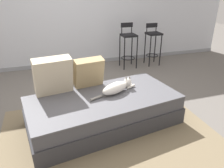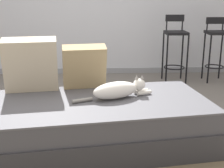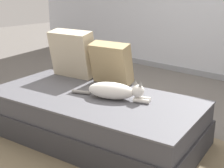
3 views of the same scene
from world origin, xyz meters
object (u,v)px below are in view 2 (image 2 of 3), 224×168
(throw_pillow_corner, at_px, (31,65))
(cat, at_px, (118,90))
(couch, at_px, (96,122))
(throw_pillow_middle, at_px, (84,67))
(bar_stool_near_window, at_px, (175,44))
(bar_stool_by_doorway, at_px, (216,43))

(throw_pillow_corner, height_order, cat, throw_pillow_corner)
(couch, height_order, throw_pillow_middle, throw_pillow_middle)
(throw_pillow_middle, bearing_deg, cat, -44.51)
(bar_stool_near_window, distance_m, bar_stool_by_doorway, 0.62)
(throw_pillow_corner, height_order, throw_pillow_middle, throw_pillow_corner)
(cat, relative_size, bar_stool_near_window, 0.71)
(throw_pillow_middle, distance_m, bar_stool_near_window, 2.13)
(throw_pillow_middle, bearing_deg, couch, -74.13)
(couch, height_order, cat, cat)
(throw_pillow_middle, relative_size, bar_stool_near_window, 0.44)
(bar_stool_near_window, bearing_deg, couch, -119.50)
(throw_pillow_corner, relative_size, bar_stool_near_window, 0.52)
(couch, distance_m, throw_pillow_middle, 0.58)
(cat, xyz_separation_m, bar_stool_by_doorway, (1.59, 2.01, 0.10))
(couch, bearing_deg, throw_pillow_corner, 153.23)
(throw_pillow_middle, height_order, cat, throw_pillow_middle)
(throw_pillow_corner, xyz_separation_m, throw_pillow_middle, (0.49, 0.07, -0.04))
(cat, distance_m, bar_stool_by_doorway, 2.56)
(throw_pillow_middle, height_order, bar_stool_by_doorway, bar_stool_by_doorway)
(bar_stool_by_doorway, bearing_deg, throw_pillow_middle, -138.28)
(throw_pillow_middle, xyz_separation_m, bar_stool_near_window, (1.28, 1.70, -0.05))
(throw_pillow_middle, xyz_separation_m, bar_stool_by_doorway, (1.91, 1.70, -0.04))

